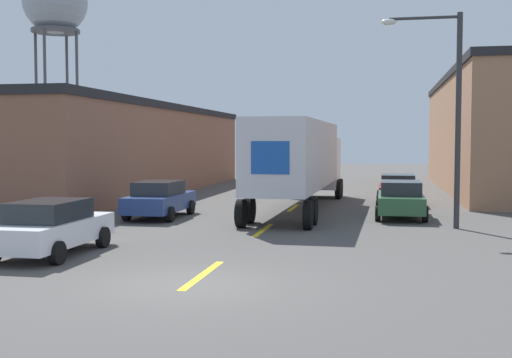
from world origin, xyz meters
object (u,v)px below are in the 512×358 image
(parked_car_right_mid, at_px, (401,199))
(water_tower, at_px, (55,4))
(semi_truck, at_px, (301,157))
(parked_car_right_far, at_px, (398,189))
(parked_car_left_near, at_px, (51,227))
(street_lamp, at_px, (448,103))
(parked_car_left_far, at_px, (160,199))

(parked_car_right_mid, height_order, water_tower, water_tower)
(semi_truck, bearing_deg, parked_car_right_far, 35.25)
(parked_car_right_far, relative_size, parked_car_left_near, 1.00)
(parked_car_right_far, height_order, parked_car_right_mid, same)
(semi_truck, xyz_separation_m, parked_car_right_far, (4.42, 3.01, -1.63))
(parked_car_left_near, relative_size, street_lamp, 0.57)
(parked_car_left_far, relative_size, water_tower, 0.22)
(parked_car_left_near, height_order, street_lamp, street_lamp)
(water_tower, bearing_deg, parked_car_right_far, -38.63)
(parked_car_right_far, bearing_deg, parked_car_right_mid, -90.00)
(parked_car_right_mid, bearing_deg, parked_car_right_far, 90.00)
(parked_car_left_far, xyz_separation_m, parked_car_left_near, (0.00, -8.82, 0.00))
(parked_car_right_far, bearing_deg, street_lamp, -79.79)
(semi_truck, height_order, parked_car_left_near, semi_truck)
(parked_car_right_mid, height_order, parked_car_left_near, same)
(parked_car_right_far, xyz_separation_m, water_tower, (-32.10, 25.66, 15.70))
(parked_car_left_far, height_order, street_lamp, street_lamp)
(parked_car_right_mid, bearing_deg, street_lamp, -62.71)
(parked_car_left_far, xyz_separation_m, street_lamp, (11.25, -1.09, 3.73))
(parked_car_right_far, bearing_deg, water_tower, 141.37)
(semi_truck, height_order, parked_car_left_far, semi_truck)
(water_tower, bearing_deg, parked_car_left_far, -55.91)
(semi_truck, distance_m, parked_car_left_far, 7.08)
(parked_car_right_far, xyz_separation_m, street_lamp, (1.53, -8.50, 3.73))
(semi_truck, distance_m, parked_car_right_mid, 5.34)
(parked_car_right_mid, xyz_separation_m, parked_car_left_near, (-9.72, -10.70, 0.00))
(parked_car_right_far, distance_m, street_lamp, 9.41)
(semi_truck, height_order, water_tower, water_tower)
(semi_truck, bearing_deg, street_lamp, -41.70)
(semi_truck, height_order, parked_car_right_far, semi_truck)
(parked_car_left_far, height_order, parked_car_right_mid, same)
(parked_car_right_far, bearing_deg, parked_car_left_far, -142.67)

